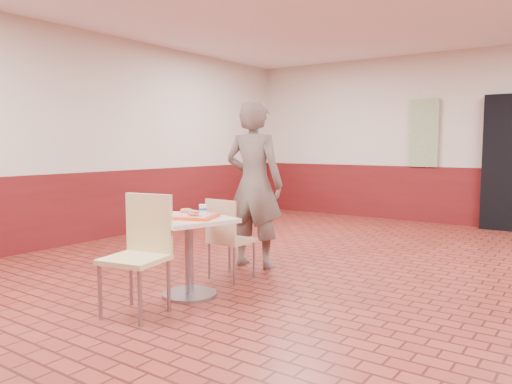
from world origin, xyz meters
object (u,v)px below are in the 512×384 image
Objects in this scene: ring_donut at (186,210)px; long_john_donut at (193,213)px; chair_main_back at (227,235)px; serving_tray at (189,216)px; paper_cup at (203,209)px; main_table at (189,243)px; customer at (254,184)px; chair_main_front at (141,247)px.

ring_donut is 0.24m from long_john_donut.
chair_main_back is at bearing 84.31° from ring_donut.
serving_tray is 5.40× the size of paper_cup.
main_table is at bearing -141.17° from paper_cup.
customer is at bearing 102.96° from paper_cup.
paper_cup is at bearing 68.25° from chair_main_front.
main_table is at bearing -37.86° from ring_donut.
customer is 1.22m from paper_cup.
ring_donut is at bearing 85.19° from chair_main_back.
paper_cup reaches higher than ring_donut.
ring_donut is at bearing 142.14° from main_table.
main_table is at bearing 159.76° from long_john_donut.
main_table is 0.30m from long_john_donut.
customer reaches higher than chair_main_front.
ring_donut is at bearing 83.32° from customer.
serving_tray is 0.14m from paper_cup.
customer is at bearing 101.10° from long_john_donut.
paper_cup is (0.17, -0.56, 0.34)m from chair_main_back.
chair_main_back reaches higher than serving_tray.
customer reaches higher than paper_cup.
main_table is 0.34m from paper_cup.
chair_main_back is at bearing 95.81° from main_table.
customer is 3.90× the size of serving_tray.
chair_main_back is 1.74× the size of serving_tray.
main_table is 1.51× the size of serving_tray.
chair_main_back is (-0.05, 1.21, -0.08)m from chair_main_front.
chair_main_back is 0.44× the size of customer.
long_john_donut is 0.12m from paper_cup.
long_john_donut is at bearing 103.40° from chair_main_back.
customer is (-0.15, 1.83, 0.40)m from chair_main_front.
chair_main_front is 10.96× the size of paper_cup.
customer is (-0.17, 1.27, 0.45)m from main_table.
ring_donut is 1.22× the size of paper_cup.
long_john_donut is at bearing -98.91° from paper_cup.
main_table is at bearing 96.68° from chair_main_back.
main_table is 0.87× the size of chair_main_back.
long_john_donut is at bearing -20.24° from main_table.
ring_donut is at bearing 177.09° from paper_cup.
chair_main_front is 6.11× the size of long_john_donut.
main_table is 0.32m from ring_donut.
long_john_donut is (0.25, -1.30, -0.16)m from customer.
chair_main_front is 2.03× the size of serving_tray.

